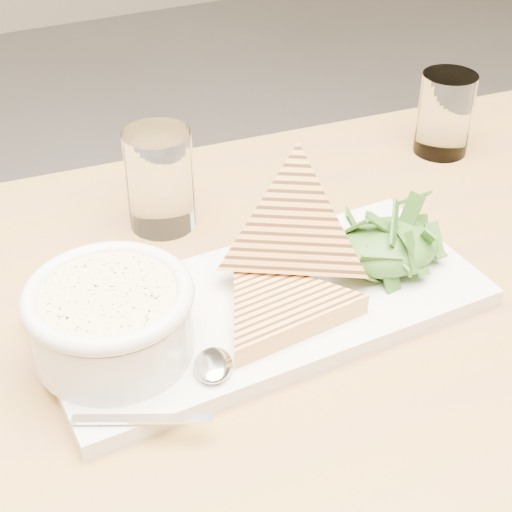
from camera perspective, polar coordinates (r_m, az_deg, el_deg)
name	(u,v)px	position (r m, az deg, el deg)	size (l,w,h in m)	color
table_top	(399,344)	(0.71, 10.37, -6.29)	(1.14, 0.76, 0.04)	olive
platter	(266,306)	(0.69, 0.71, -3.67)	(0.39, 0.17, 0.02)	silver
soup_bowl	(113,326)	(0.63, -10.39, -5.07)	(0.13, 0.13, 0.05)	silver
soup	(108,297)	(0.61, -10.69, -2.93)	(0.11, 0.11, 0.01)	#DEC08B
bowl_rim	(108,295)	(0.61, -10.71, -2.78)	(0.13, 0.13, 0.01)	silver
sandwich_flat	(279,306)	(0.67, 1.68, -3.64)	(0.15, 0.15, 0.02)	#D4964B
sandwich_lean	(294,230)	(0.69, 2.80, 1.89)	(0.15, 0.15, 0.08)	#D4964B
salad_base	(386,247)	(0.73, 9.46, 0.67)	(0.10, 0.08, 0.04)	#204715
arugula_pile	(387,240)	(0.72, 9.52, 1.16)	(0.11, 0.10, 0.05)	#3D6B25
spoon_bowl	(213,365)	(0.62, -3.14, -7.91)	(0.03, 0.04, 0.01)	silver
spoon_handle	(142,419)	(0.59, -8.28, -11.65)	(0.10, 0.01, 0.00)	silver
glass_near	(160,180)	(0.79, -7.01, 5.52)	(0.07, 0.07, 0.10)	white
glass_far	(445,114)	(0.95, 13.57, 10.02)	(0.06, 0.06, 0.10)	white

